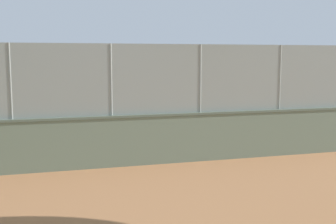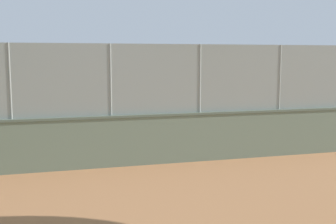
% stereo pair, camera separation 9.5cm
% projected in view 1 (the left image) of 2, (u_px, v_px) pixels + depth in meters
% --- Properties ---
extents(ground_plane, '(260.00, 260.00, 0.00)m').
position_uv_depth(ground_plane, '(105.00, 117.00, 26.08)').
color(ground_plane, '#A36B42').
extents(perimeter_wall, '(28.73, 0.67, 1.74)m').
position_uv_depth(perimeter_wall, '(157.00, 138.00, 14.72)').
color(perimeter_wall, slate).
rests_on(perimeter_wall, ground_plane).
extents(fence_panel_on_wall, '(28.22, 0.35, 2.37)m').
position_uv_depth(fence_panel_on_wall, '(157.00, 79.00, 14.45)').
color(fence_panel_on_wall, gray).
rests_on(fence_panel_on_wall, perimeter_wall).
extents(player_baseline_waiting, '(1.20, 0.70, 1.47)m').
position_uv_depth(player_baseline_waiting, '(180.00, 126.00, 17.46)').
color(player_baseline_waiting, navy).
rests_on(player_baseline_waiting, ground_plane).
extents(player_at_service_line, '(0.75, 1.18, 1.65)m').
position_uv_depth(player_at_service_line, '(169.00, 115.00, 19.96)').
color(player_at_service_line, '#591919').
rests_on(player_at_service_line, ground_plane).
extents(sports_ball, '(0.14, 0.14, 0.14)m').
position_uv_depth(sports_ball, '(164.00, 154.00, 15.86)').
color(sports_ball, yellow).
rests_on(sports_ball, ground_plane).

